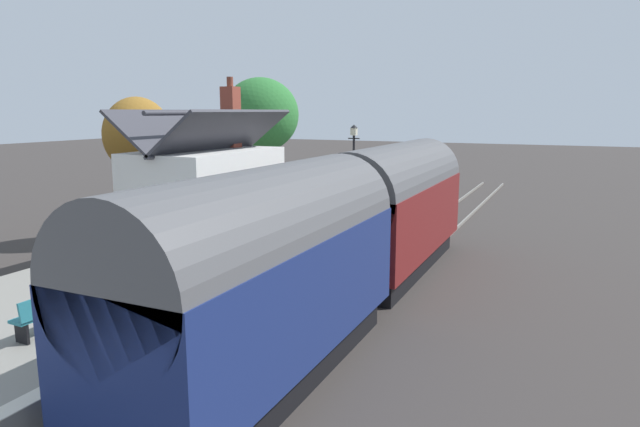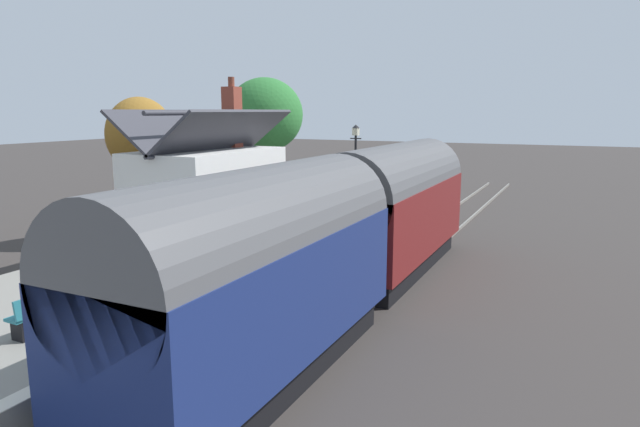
{
  "view_description": "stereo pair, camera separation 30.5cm",
  "coord_description": "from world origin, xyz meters",
  "px_view_note": "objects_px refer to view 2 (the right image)",
  "views": [
    {
      "loc": [
        -16.65,
        -6.37,
        5.4
      ],
      "look_at": [
        0.37,
        1.5,
        1.91
      ],
      "focal_mm": 31.07,
      "sensor_mm": 36.0,
      "label": 1
    },
    {
      "loc": [
        -16.52,
        -6.65,
        5.4
      ],
      "look_at": [
        0.37,
        1.5,
        1.91
      ],
      "focal_mm": 31.07,
      "sensor_mm": 36.0,
      "label": 2
    }
  ],
  "objects_px": {
    "tree_distant": "(141,136)",
    "planter_corner_building": "(331,198)",
    "bench_mid_platform": "(131,279)",
    "station_sign_board": "(188,250)",
    "planter_bench_right": "(342,191)",
    "lamp_post_platform": "(356,153)",
    "station_building": "(208,189)",
    "bench_platform_end": "(44,310)",
    "train": "(344,231)",
    "planter_edge_far": "(288,239)",
    "tree_behind_building": "(265,115)",
    "bench_by_lamp": "(359,197)"
  },
  "relations": [
    {
      "from": "lamp_post_platform",
      "to": "planter_corner_building",
      "type": "bearing_deg",
      "value": 51.89
    },
    {
      "from": "planter_edge_far",
      "to": "lamp_post_platform",
      "type": "xyz_separation_m",
      "value": [
        7.03,
        0.62,
        2.19
      ]
    },
    {
      "from": "station_sign_board",
      "to": "tree_distant",
      "type": "relative_size",
      "value": 0.26
    },
    {
      "from": "planter_corner_building",
      "to": "tree_behind_building",
      "type": "xyz_separation_m",
      "value": [
        6.38,
        7.39,
        3.73
      ]
    },
    {
      "from": "planter_edge_far",
      "to": "station_sign_board",
      "type": "relative_size",
      "value": 0.63
    },
    {
      "from": "station_building",
      "to": "planter_corner_building",
      "type": "distance_m",
      "value": 7.4
    },
    {
      "from": "bench_mid_platform",
      "to": "station_sign_board",
      "type": "distance_m",
      "value": 1.57
    },
    {
      "from": "tree_distant",
      "to": "station_sign_board",
      "type": "bearing_deg",
      "value": -131.51
    },
    {
      "from": "bench_by_lamp",
      "to": "planter_corner_building",
      "type": "height_order",
      "value": "planter_corner_building"
    },
    {
      "from": "bench_by_lamp",
      "to": "bench_mid_platform",
      "type": "distance_m",
      "value": 14.53
    },
    {
      "from": "tree_distant",
      "to": "tree_behind_building",
      "type": "bearing_deg",
      "value": 6.22
    },
    {
      "from": "tree_distant",
      "to": "planter_corner_building",
      "type": "bearing_deg",
      "value": -47.15
    },
    {
      "from": "planter_edge_far",
      "to": "bench_mid_platform",
      "type": "bearing_deg",
      "value": 163.56
    },
    {
      "from": "bench_platform_end",
      "to": "station_sign_board",
      "type": "height_order",
      "value": "station_sign_board"
    },
    {
      "from": "train",
      "to": "lamp_post_platform",
      "type": "relative_size",
      "value": 4.39
    },
    {
      "from": "planter_edge_far",
      "to": "tree_behind_building",
      "type": "height_order",
      "value": "tree_behind_building"
    },
    {
      "from": "bench_platform_end",
      "to": "planter_bench_right",
      "type": "relative_size",
      "value": 1.45
    },
    {
      "from": "station_building",
      "to": "bench_by_lamp",
      "type": "bearing_deg",
      "value": -18.07
    },
    {
      "from": "bench_mid_platform",
      "to": "tree_distant",
      "type": "relative_size",
      "value": 0.24
    },
    {
      "from": "train",
      "to": "station_building",
      "type": "height_order",
      "value": "station_building"
    },
    {
      "from": "planter_corner_building",
      "to": "lamp_post_platform",
      "type": "height_order",
      "value": "lamp_post_platform"
    },
    {
      "from": "train",
      "to": "planter_edge_far",
      "type": "height_order",
      "value": "train"
    },
    {
      "from": "train",
      "to": "bench_platform_end",
      "type": "xyz_separation_m",
      "value": [
        -6.2,
        4.01,
        -0.82
      ]
    },
    {
      "from": "bench_by_lamp",
      "to": "bench_mid_platform",
      "type": "xyz_separation_m",
      "value": [
        -14.53,
        0.14,
        0.0
      ]
    },
    {
      "from": "train",
      "to": "bench_mid_platform",
      "type": "height_order",
      "value": "train"
    },
    {
      "from": "planter_bench_right",
      "to": "train",
      "type": "bearing_deg",
      "value": -156.38
    },
    {
      "from": "tree_distant",
      "to": "lamp_post_platform",
      "type": "bearing_deg",
      "value": -61.71
    },
    {
      "from": "planter_bench_right",
      "to": "bench_mid_platform",
      "type": "bearing_deg",
      "value": -173.83
    },
    {
      "from": "bench_platform_end",
      "to": "lamp_post_platform",
      "type": "height_order",
      "value": "lamp_post_platform"
    },
    {
      "from": "station_building",
      "to": "tree_behind_building",
      "type": "height_order",
      "value": "tree_behind_building"
    },
    {
      "from": "lamp_post_platform",
      "to": "station_sign_board",
      "type": "height_order",
      "value": "lamp_post_platform"
    },
    {
      "from": "bench_mid_platform",
      "to": "planter_bench_right",
      "type": "relative_size",
      "value": 1.45
    },
    {
      "from": "bench_by_lamp",
      "to": "lamp_post_platform",
      "type": "distance_m",
      "value": 3.34
    },
    {
      "from": "station_building",
      "to": "bench_mid_platform",
      "type": "height_order",
      "value": "station_building"
    },
    {
      "from": "tree_distant",
      "to": "train",
      "type": "bearing_deg",
      "value": -110.55
    },
    {
      "from": "station_building",
      "to": "tree_distant",
      "type": "distance_m",
      "value": 5.03
    },
    {
      "from": "train",
      "to": "tree_distant",
      "type": "height_order",
      "value": "tree_distant"
    },
    {
      "from": "planter_edge_far",
      "to": "tree_distant",
      "type": "bearing_deg",
      "value": 71.8
    },
    {
      "from": "station_building",
      "to": "planter_bench_right",
      "type": "bearing_deg",
      "value": -3.41
    },
    {
      "from": "lamp_post_platform",
      "to": "bench_mid_platform",
      "type": "bearing_deg",
      "value": 175.79
    },
    {
      "from": "planter_bench_right",
      "to": "tree_behind_building",
      "type": "relative_size",
      "value": 0.13
    },
    {
      "from": "planter_corner_building",
      "to": "tree_distant",
      "type": "relative_size",
      "value": 0.15
    },
    {
      "from": "bench_platform_end",
      "to": "bench_mid_platform",
      "type": "xyz_separation_m",
      "value": [
        2.38,
        -0.03,
        0.0
      ]
    },
    {
      "from": "planter_corner_building",
      "to": "tree_behind_building",
      "type": "height_order",
      "value": "tree_behind_building"
    },
    {
      "from": "bench_platform_end",
      "to": "station_sign_board",
      "type": "xyz_separation_m",
      "value": [
        3.05,
        -1.26,
        0.71
      ]
    },
    {
      "from": "train",
      "to": "planter_edge_far",
      "type": "relative_size",
      "value": 17.4
    },
    {
      "from": "train",
      "to": "tree_distant",
      "type": "relative_size",
      "value": 2.88
    },
    {
      "from": "planter_edge_far",
      "to": "planter_bench_right",
      "type": "xyz_separation_m",
      "value": [
        12.04,
        3.38,
        -0.27
      ]
    },
    {
      "from": "planter_bench_right",
      "to": "tree_behind_building",
      "type": "distance_m",
      "value": 8.05
    },
    {
      "from": "station_building",
      "to": "bench_platform_end",
      "type": "distance_m",
      "value": 9.25
    }
  ]
}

